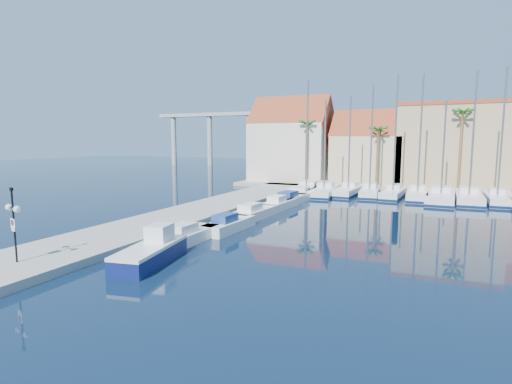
# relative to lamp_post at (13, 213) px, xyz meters

# --- Properties ---
(ground) EXTENTS (260.00, 260.00, 0.00)m
(ground) POSITION_rel_lamp_post_xyz_m (8.81, 0.76, -3.11)
(ground) COLOR black
(ground) RESTS_ON ground
(quay_west) EXTENTS (6.00, 77.00, 0.50)m
(quay_west) POSITION_rel_lamp_post_xyz_m (-0.19, 14.26, -2.86)
(quay_west) COLOR gray
(quay_west) RESTS_ON ground
(shore_north) EXTENTS (54.00, 16.00, 0.50)m
(shore_north) POSITION_rel_lamp_post_xyz_m (18.81, 48.76, -2.86)
(shore_north) COLOR gray
(shore_north) RESTS_ON ground
(lamp_post) EXTENTS (1.32, 0.60, 3.98)m
(lamp_post) POSITION_rel_lamp_post_xyz_m (0.00, 0.00, 0.00)
(lamp_post) COLOR black
(lamp_post) RESTS_ON quay_west
(fishing_boat) EXTENTS (2.85, 5.93, 1.99)m
(fishing_boat) POSITION_rel_lamp_post_xyz_m (5.53, 4.17, -2.45)
(fishing_boat) COLOR #0E1853
(fishing_boat) RESTS_ON ground
(motorboat_west_0) EXTENTS (1.88, 5.68, 1.40)m
(motorboat_west_0) POSITION_rel_lamp_post_xyz_m (4.86, 8.67, -2.61)
(motorboat_west_0) COLOR white
(motorboat_west_0) RESTS_ON ground
(motorboat_west_1) EXTENTS (2.06, 5.62, 1.40)m
(motorboat_west_1) POSITION_rel_lamp_post_xyz_m (5.73, 13.00, -2.61)
(motorboat_west_1) COLOR white
(motorboat_west_1) RESTS_ON ground
(motorboat_west_2) EXTENTS (2.37, 6.28, 1.40)m
(motorboat_west_2) POSITION_rel_lamp_post_xyz_m (5.37, 18.35, -2.61)
(motorboat_west_2) COLOR white
(motorboat_west_2) RESTS_ON ground
(motorboat_west_3) EXTENTS (2.21, 5.91, 1.40)m
(motorboat_west_3) POSITION_rel_lamp_post_xyz_m (5.70, 23.98, -2.61)
(motorboat_west_3) COLOR white
(motorboat_west_3) RESTS_ON ground
(motorboat_west_4) EXTENTS (2.65, 6.76, 1.40)m
(motorboat_west_4) POSITION_rel_lamp_post_xyz_m (5.55, 27.86, -2.61)
(motorboat_west_4) COLOR white
(motorboat_west_4) RESTS_ON ground
(motorboat_west_5) EXTENTS (2.51, 7.05, 1.40)m
(motorboat_west_5) POSITION_rel_lamp_post_xyz_m (5.37, 32.98, -2.61)
(motorboat_west_5) COLOR white
(motorboat_west_5) RESTS_ON ground
(sailboat_0) EXTENTS (3.02, 11.41, 14.47)m
(sailboat_0) POSITION_rel_lamp_post_xyz_m (4.92, 36.67, -2.53)
(sailboat_0) COLOR white
(sailboat_0) RESTS_ON ground
(sailboat_1) EXTENTS (3.52, 10.50, 11.85)m
(sailboat_1) POSITION_rel_lamp_post_xyz_m (7.25, 36.41, -2.54)
(sailboat_1) COLOR white
(sailboat_1) RESTS_ON ground
(sailboat_2) EXTENTS (2.95, 9.06, 12.30)m
(sailboat_2) POSITION_rel_lamp_post_xyz_m (10.12, 37.66, -2.51)
(sailboat_2) COLOR white
(sailboat_2) RESTS_ON ground
(sailboat_3) EXTENTS (2.82, 8.25, 13.53)m
(sailboat_3) POSITION_rel_lamp_post_xyz_m (12.71, 37.44, -2.47)
(sailboat_3) COLOR white
(sailboat_3) RESTS_ON ground
(sailboat_4) EXTENTS (2.70, 8.20, 14.47)m
(sailboat_4) POSITION_rel_lamp_post_xyz_m (15.57, 37.15, -2.45)
(sailboat_4) COLOR white
(sailboat_4) RESTS_ON ground
(sailboat_5) EXTENTS (2.57, 8.97, 14.49)m
(sailboat_5) POSITION_rel_lamp_post_xyz_m (18.26, 37.43, -2.47)
(sailboat_5) COLOR white
(sailboat_5) RESTS_ON ground
(sailboat_6) EXTENTS (3.39, 11.09, 11.31)m
(sailboat_6) POSITION_rel_lamp_post_xyz_m (20.80, 36.56, -2.55)
(sailboat_6) COLOR white
(sailboat_6) RESTS_ON ground
(sailboat_7) EXTENTS (2.86, 10.26, 14.41)m
(sailboat_7) POSITION_rel_lamp_post_xyz_m (23.65, 37.14, -2.51)
(sailboat_7) COLOR white
(sailboat_7) RESTS_ON ground
(sailboat_8) EXTENTS (2.20, 8.16, 14.63)m
(sailboat_8) POSITION_rel_lamp_post_xyz_m (26.37, 36.98, -2.45)
(sailboat_8) COLOR white
(sailboat_8) RESTS_ON ground
(building_0) EXTENTS (12.30, 9.00, 13.50)m
(building_0) POSITION_rel_lamp_post_xyz_m (-1.19, 47.76, 3.41)
(building_0) COLOR beige
(building_0) RESTS_ON shore_north
(building_1) EXTENTS (10.30, 8.00, 11.00)m
(building_1) POSITION_rel_lamp_post_xyz_m (10.81, 47.76, 2.18)
(building_1) COLOR #CAB78F
(building_1) RESTS_ON shore_north
(building_2) EXTENTS (14.20, 10.20, 11.50)m
(building_2) POSITION_rel_lamp_post_xyz_m (21.81, 48.76, 3.14)
(building_2) COLOR tan
(building_2) RESTS_ON shore_north
(palm_0) EXTENTS (2.60, 2.60, 10.15)m
(palm_0) POSITION_rel_lamp_post_xyz_m (2.81, 42.76, 5.97)
(palm_0) COLOR brown
(palm_0) RESTS_ON shore_north
(palm_1) EXTENTS (2.60, 2.60, 9.15)m
(palm_1) POSITION_rel_lamp_post_xyz_m (12.81, 42.76, 5.02)
(palm_1) COLOR brown
(palm_1) RESTS_ON shore_north
(palm_2) EXTENTS (2.60, 2.60, 11.15)m
(palm_2) POSITION_rel_lamp_post_xyz_m (22.81, 42.76, 6.90)
(palm_2) COLOR brown
(palm_2) RESTS_ON shore_north
(viaduct) EXTENTS (48.00, 2.20, 14.45)m
(viaduct) POSITION_rel_lamp_post_xyz_m (-30.26, 82.76, 7.13)
(viaduct) COLOR #9E9E99
(viaduct) RESTS_ON ground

